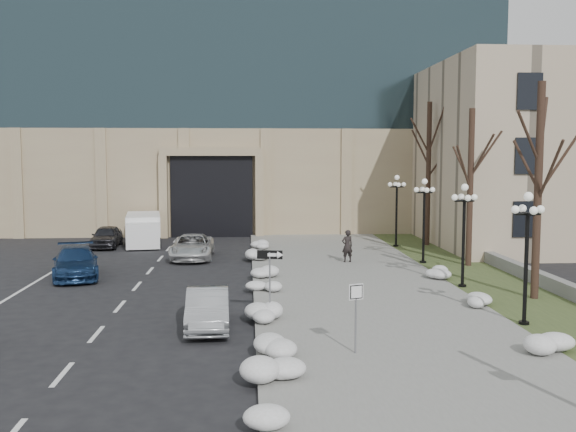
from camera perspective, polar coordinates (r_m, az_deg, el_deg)
name	(u,v)px	position (r m, az deg, el deg)	size (l,w,h in m)	color
ground	(304,396)	(16.68, 1.43, -15.71)	(160.00, 160.00, 0.00)	black
sidewalk	(352,282)	(30.49, 5.69, -5.89)	(9.00, 40.00, 0.12)	gray
curb	(256,283)	(30.09, -2.84, -6.00)	(0.30, 40.00, 0.14)	gray
grass_strip	(487,281)	(32.18, 17.24, -5.52)	(4.00, 40.00, 0.10)	#384723
stone_wall	(511,267)	(34.69, 19.17, -4.30)	(0.50, 30.00, 0.70)	gray
office_tower	(239,16)	(60.39, -4.34, 17.30)	(40.00, 24.70, 36.00)	tan
car_b	(208,309)	(22.75, -7.17, -8.17)	(1.46, 4.18, 1.38)	#ABAFB3
car_c	(76,262)	(33.48, -18.36, -3.92)	(2.11, 5.18, 1.50)	navy
car_d	(192,247)	(37.85, -8.52, -2.72)	(2.36, 5.11, 1.42)	silver
car_e	(107,237)	(43.77, -15.83, -1.77)	(1.69, 4.19, 1.43)	#2D2D32
pedestrian	(347,246)	(35.70, 5.29, -2.67)	(0.66, 0.43, 1.80)	black
box_truck	(143,230)	(44.56, -12.73, -1.23)	(3.07, 6.58, 2.01)	white
one_way_sign	(274,263)	(23.10, -1.24, -4.20)	(0.97, 0.37, 2.61)	slate
keep_sign	(356,303)	(19.30, 6.06, -7.74)	(0.46, 0.20, 2.22)	slate
snow_clump_a	(278,411)	(15.01, -0.92, -16.95)	(1.10, 1.60, 0.36)	white
snow_clump_b	(276,351)	(19.17, -1.06, -11.92)	(1.10, 1.60, 0.36)	white
snow_clump_c	(265,315)	(23.36, -2.04, -8.75)	(1.10, 1.60, 0.36)	white
snow_clump_d	(264,288)	(27.92, -2.10, -6.41)	(1.10, 1.60, 0.36)	white
snow_clump_e	(265,272)	(31.65, -2.04, -5.00)	(1.10, 1.60, 0.36)	white
snow_clump_f	(257,257)	(36.44, -2.78, -3.63)	(1.10, 1.60, 0.36)	white
snow_clump_g	(261,246)	(40.54, -2.41, -2.71)	(1.10, 1.60, 0.36)	white
snow_clump_h	(542,343)	(21.36, 21.62, -10.49)	(1.10, 1.60, 0.36)	white
snow_clump_i	(473,302)	(26.35, 16.16, -7.33)	(1.10, 1.60, 0.36)	white
snow_clump_j	(437,274)	(31.99, 13.11, -5.03)	(1.10, 1.60, 0.36)	white
snow_clump_k	(273,373)	(17.38, -1.34, -13.77)	(1.10, 1.60, 0.36)	white
lamppost_a	(527,240)	(23.76, 20.47, -2.04)	(1.18, 1.18, 4.76)	black
lamppost_b	(464,221)	(29.77, 15.37, -0.46)	(1.18, 1.18, 4.76)	black
lamppost_c	(424,209)	(35.95, 12.01, 0.59)	(1.18, 1.18, 4.76)	black
lamppost_d	(397,201)	(42.23, 9.63, 1.33)	(1.18, 1.18, 4.76)	black
tree_near	(539,160)	(28.14, 21.43, 4.65)	(3.20, 3.20, 9.00)	black
tree_mid	(471,165)	(35.55, 15.94, 4.37)	(3.20, 3.20, 8.50)	black
tree_far	(429,153)	(43.17, 12.40, 5.45)	(3.20, 3.20, 9.50)	black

